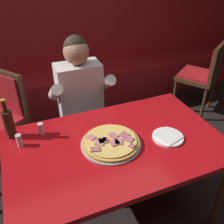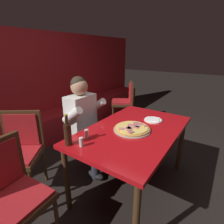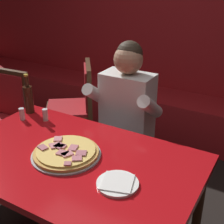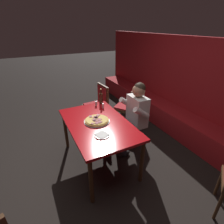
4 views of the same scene
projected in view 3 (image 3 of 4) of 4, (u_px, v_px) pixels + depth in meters
The scene contains 11 objects.
booth_wall_panel at pixel (192, 47), 3.38m from camera, with size 6.80×0.16×1.90m, color #A3191E.
booth_bench at pixel (176, 117), 3.43m from camera, with size 6.46×0.48×0.46m, color #A3191E.
main_dining_table at pixel (73, 169), 1.78m from camera, with size 1.42×0.88×0.76m.
pizza at pixel (66, 153), 1.76m from camera, with size 0.40×0.40×0.05m.
plate_white_paper at pixel (118, 183), 1.53m from camera, with size 0.21×0.21×0.02m.
beer_bottle at pixel (29, 98), 2.25m from camera, with size 0.07×0.07×0.29m.
shaker_parmesan at pixel (22, 115), 2.17m from camera, with size 0.04×0.04×0.09m.
shaker_black_pepper at pixel (45, 115), 2.16m from camera, with size 0.04×0.04×0.09m.
diner_seated_blue_shirt at pixel (122, 120), 2.31m from camera, with size 0.53×0.53×1.27m.
dining_chair_side_aisle at pixel (2, 116), 2.73m from camera, with size 0.47×0.47×0.94m.
dining_chair_by_booth at pixel (76, 103), 2.98m from camera, with size 0.61×0.61×0.94m.
Camera 3 is at (0.94, -1.16, 1.73)m, focal length 50.00 mm.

